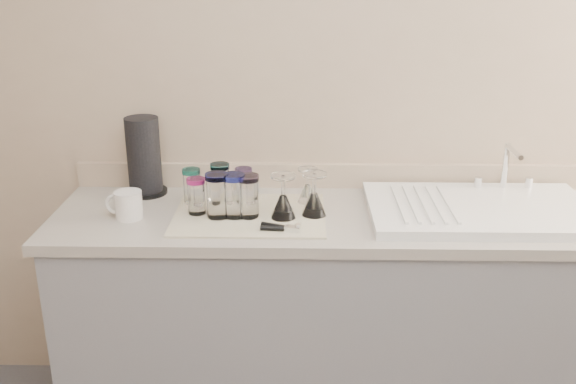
{
  "coord_description": "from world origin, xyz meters",
  "views": [
    {
      "loc": [
        -0.12,
        -1.01,
        1.79
      ],
      "look_at": [
        -0.16,
        1.15,
        1.0
      ],
      "focal_mm": 40.0,
      "sensor_mm": 36.0,
      "label": 1
    }
  ],
  "objects_px": {
    "tumbler_teal": "(192,186)",
    "can_opener": "(281,228)",
    "white_mug": "(128,205)",
    "paper_towel_roll": "(144,157)",
    "tumbler_lavender": "(248,196)",
    "tumbler_purple": "(244,185)",
    "goblet_front_right": "(314,201)",
    "tumbler_extra": "(234,195)",
    "tumbler_cyan": "(220,182)",
    "goblet_back_right": "(308,191)",
    "goblet_front_left": "(283,203)",
    "tumbler_magenta": "(196,196)",
    "sink_unit": "(481,209)",
    "tumbler_blue": "(217,195)"
  },
  "relations": [
    {
      "from": "tumbler_purple",
      "to": "tumbler_blue",
      "type": "bearing_deg",
      "value": -116.52
    },
    {
      "from": "tumbler_magenta",
      "to": "goblet_front_left",
      "type": "distance_m",
      "value": 0.32
    },
    {
      "from": "goblet_back_right",
      "to": "can_opener",
      "type": "relative_size",
      "value": 0.95
    },
    {
      "from": "tumbler_magenta",
      "to": "can_opener",
      "type": "bearing_deg",
      "value": -25.83
    },
    {
      "from": "tumbler_teal",
      "to": "white_mug",
      "type": "xyz_separation_m",
      "value": [
        -0.21,
        -0.14,
        -0.03
      ]
    },
    {
      "from": "paper_towel_roll",
      "to": "tumbler_extra",
      "type": "bearing_deg",
      "value": -34.21
    },
    {
      "from": "goblet_front_left",
      "to": "goblet_back_right",
      "type": "bearing_deg",
      "value": 60.73
    },
    {
      "from": "tumbler_cyan",
      "to": "goblet_front_right",
      "type": "distance_m",
      "value": 0.39
    },
    {
      "from": "tumbler_teal",
      "to": "goblet_front_right",
      "type": "height_order",
      "value": "goblet_front_right"
    },
    {
      "from": "tumbler_teal",
      "to": "goblet_back_right",
      "type": "distance_m",
      "value": 0.44
    },
    {
      "from": "goblet_back_right",
      "to": "goblet_front_right",
      "type": "xyz_separation_m",
      "value": [
        0.02,
        -0.13,
        0.01
      ]
    },
    {
      "from": "tumbler_teal",
      "to": "can_opener",
      "type": "height_order",
      "value": "tumbler_teal"
    },
    {
      "from": "tumbler_magenta",
      "to": "goblet_back_right",
      "type": "height_order",
      "value": "same"
    },
    {
      "from": "tumbler_lavender",
      "to": "goblet_front_left",
      "type": "bearing_deg",
      "value": -3.25
    },
    {
      "from": "goblet_front_right",
      "to": "white_mug",
      "type": "bearing_deg",
      "value": -177.92
    },
    {
      "from": "tumbler_magenta",
      "to": "tumbler_cyan",
      "type": "bearing_deg",
      "value": 62.26
    },
    {
      "from": "tumbler_magenta",
      "to": "can_opener",
      "type": "distance_m",
      "value": 0.35
    },
    {
      "from": "goblet_front_right",
      "to": "paper_towel_roll",
      "type": "height_order",
      "value": "paper_towel_roll"
    },
    {
      "from": "tumbler_purple",
      "to": "white_mug",
      "type": "distance_m",
      "value": 0.44
    },
    {
      "from": "tumbler_purple",
      "to": "tumbler_teal",
      "type": "bearing_deg",
      "value": -173.82
    },
    {
      "from": "tumbler_cyan",
      "to": "can_opener",
      "type": "distance_m",
      "value": 0.38
    },
    {
      "from": "tumbler_lavender",
      "to": "goblet_back_right",
      "type": "relative_size",
      "value": 1.18
    },
    {
      "from": "tumbler_blue",
      "to": "tumbler_lavender",
      "type": "bearing_deg",
      "value": 2.4
    },
    {
      "from": "goblet_back_right",
      "to": "goblet_front_left",
      "type": "bearing_deg",
      "value": -119.27
    },
    {
      "from": "tumbler_lavender",
      "to": "paper_towel_roll",
      "type": "relative_size",
      "value": 0.51
    },
    {
      "from": "tumbler_teal",
      "to": "tumbler_blue",
      "type": "xyz_separation_m",
      "value": [
        0.11,
        -0.14,
        0.01
      ]
    },
    {
      "from": "tumbler_extra",
      "to": "white_mug",
      "type": "distance_m",
      "value": 0.39
    },
    {
      "from": "tumbler_cyan",
      "to": "goblet_front_right",
      "type": "height_order",
      "value": "goblet_front_right"
    },
    {
      "from": "tumbler_extra",
      "to": "paper_towel_roll",
      "type": "distance_m",
      "value": 0.46
    },
    {
      "from": "sink_unit",
      "to": "tumbler_teal",
      "type": "relative_size",
      "value": 6.08
    },
    {
      "from": "goblet_back_right",
      "to": "white_mug",
      "type": "relative_size",
      "value": 0.93
    },
    {
      "from": "tumbler_lavender",
      "to": "white_mug",
      "type": "xyz_separation_m",
      "value": [
        -0.44,
        -0.0,
        -0.04
      ]
    },
    {
      "from": "tumbler_cyan",
      "to": "can_opener",
      "type": "bearing_deg",
      "value": -50.05
    },
    {
      "from": "tumbler_purple",
      "to": "paper_towel_roll",
      "type": "relative_size",
      "value": 0.42
    },
    {
      "from": "tumbler_cyan",
      "to": "white_mug",
      "type": "height_order",
      "value": "tumbler_cyan"
    },
    {
      "from": "goblet_front_left",
      "to": "white_mug",
      "type": "height_order",
      "value": "goblet_front_left"
    },
    {
      "from": "tumbler_blue",
      "to": "paper_towel_roll",
      "type": "bearing_deg",
      "value": 140.6
    },
    {
      "from": "tumbler_lavender",
      "to": "tumbler_extra",
      "type": "height_order",
      "value": "tumbler_extra"
    },
    {
      "from": "tumbler_cyan",
      "to": "goblet_front_left",
      "type": "distance_m",
      "value": 0.3
    },
    {
      "from": "tumbler_purple",
      "to": "white_mug",
      "type": "height_order",
      "value": "tumbler_purple"
    },
    {
      "from": "tumbler_lavender",
      "to": "white_mug",
      "type": "height_order",
      "value": "tumbler_lavender"
    },
    {
      "from": "tumbler_teal",
      "to": "goblet_front_right",
      "type": "xyz_separation_m",
      "value": [
        0.46,
        -0.12,
        -0.01
      ]
    },
    {
      "from": "tumbler_cyan",
      "to": "goblet_back_right",
      "type": "distance_m",
      "value": 0.34
    },
    {
      "from": "tumbler_purple",
      "to": "goblet_front_right",
      "type": "bearing_deg",
      "value": -27.1
    },
    {
      "from": "tumbler_purple",
      "to": "paper_towel_roll",
      "type": "xyz_separation_m",
      "value": [
        -0.4,
        0.1,
        0.08
      ]
    },
    {
      "from": "tumbler_purple",
      "to": "goblet_front_right",
      "type": "height_order",
      "value": "goblet_front_right"
    },
    {
      "from": "tumbler_magenta",
      "to": "goblet_front_right",
      "type": "bearing_deg",
      "value": -0.86
    },
    {
      "from": "white_mug",
      "to": "paper_towel_roll",
      "type": "height_order",
      "value": "paper_towel_roll"
    },
    {
      "from": "goblet_back_right",
      "to": "tumbler_extra",
      "type": "bearing_deg",
      "value": -150.19
    },
    {
      "from": "tumbler_blue",
      "to": "white_mug",
      "type": "xyz_separation_m",
      "value": [
        -0.33,
        0.0,
        -0.04
      ]
    }
  ]
}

